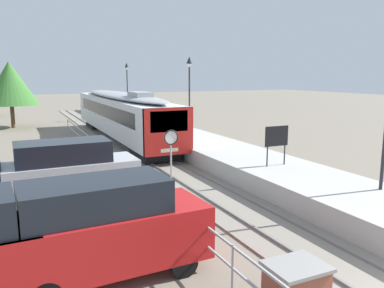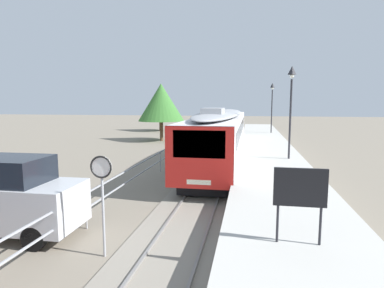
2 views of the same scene
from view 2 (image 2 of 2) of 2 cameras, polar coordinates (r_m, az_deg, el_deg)
The scene contains 12 objects.
ground_plane at distance 20.57m, azimuth -4.06°, elevation -4.37°, with size 160.00×160.00×0.00m, color slate.
track_rails at distance 20.05m, azimuth 4.31°, elevation -4.58°, with size 3.20×60.00×0.14m.
commuter_train at distance 22.54m, azimuth 5.11°, elevation 2.17°, with size 2.82×19.75×3.74m.
station_platform at distance 19.91m, azimuth 13.68°, elevation -3.64°, with size 3.90×60.00×0.90m, color #B7B5AD.
platform_lamp_mid_platform at distance 19.52m, azimuth 17.16°, elevation 8.35°, with size 0.34×0.34×5.35m.
platform_lamp_far_end at distance 35.95m, azimuth 14.01°, elevation 7.88°, with size 0.34×0.34×5.35m.
platform_notice_board at distance 7.88m, azimuth 18.61°, elevation -7.74°, with size 1.20×0.08×1.80m.
speed_limit_sign at distance 8.91m, azimuth -15.70°, elevation -6.31°, with size 0.61×0.10×2.81m.
carpark_fence at distance 11.37m, azimuth -18.31°, elevation -9.77°, with size 0.06×36.06×1.25m.
parked_van_silver at distance 11.89m, azimuth -30.74°, elevation -7.78°, with size 4.93×2.02×2.51m.
tree_behind_carpark at distance 47.35m, azimuth -5.64°, elevation 7.20°, with size 4.97×4.97×6.02m.
tree_behind_station_far at distance 35.10m, azimuth -5.48°, elevation 7.35°, with size 4.99×4.99×6.19m.
Camera 2 is at (1.99, 2.49, 4.20)m, focal length 30.11 mm.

